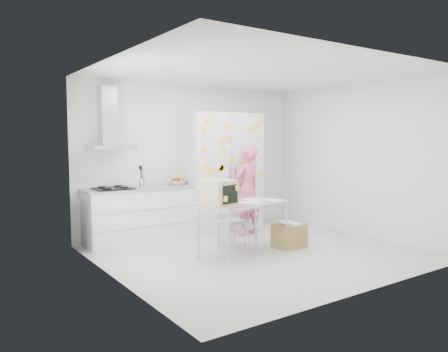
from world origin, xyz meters
TOP-DOWN VIEW (x-y plane):
  - floor at (0.00, 0.00)m, footprint 4.50×4.00m
  - walls at (0.00, 0.72)m, footprint 4.52×4.01m
  - ceiling at (0.00, 0.00)m, footprint 4.50×4.00m
  - counter_run at (-1.20, 1.70)m, footprint 1.84×0.63m
  - range_hood at (-1.65, 1.84)m, footprint 0.70×0.48m
  - tall_cabinet at (0.45, 1.67)m, footprint 1.50×0.68m
  - person at (0.61, 1.10)m, footprint 0.66×0.51m
  - desk at (-0.55, 0.03)m, footprint 1.57×1.03m
  - chair at (-0.08, 0.66)m, footprint 0.38×0.38m
  - cardboard_box at (0.61, -0.00)m, footprint 0.49×0.40m

SIDE VIEW (x-z plane):
  - floor at x=0.00m, z-range -0.02..0.00m
  - cardboard_box at x=0.61m, z-range -0.01..0.40m
  - chair at x=-0.08m, z-range 0.05..0.88m
  - counter_run at x=-1.20m, z-range -0.17..1.11m
  - person at x=0.61m, z-range 0.00..1.62m
  - desk at x=-0.55m, z-range 0.30..1.45m
  - tall_cabinet at x=0.45m, z-range 0.00..2.20m
  - walls at x=0.00m, z-range 0.00..2.70m
  - range_hood at x=-1.65m, z-range 1.45..2.46m
  - ceiling at x=0.00m, z-range 2.69..2.71m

